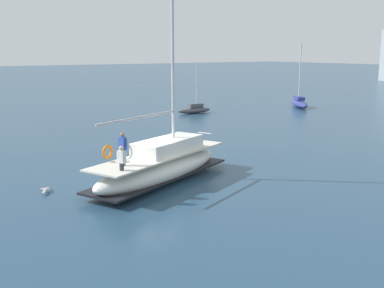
{
  "coord_description": "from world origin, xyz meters",
  "views": [
    {
      "loc": [
        20.53,
        -11.53,
        6.74
      ],
      "look_at": [
        0.09,
        2.53,
        1.8
      ],
      "focal_mm": 43.97,
      "sensor_mm": 36.0,
      "label": 1
    }
  ],
  "objects": [
    {
      "name": "main_sailboat",
      "position": [
        0.06,
        0.6,
        0.92
      ],
      "size": [
        5.9,
        9.79,
        14.25
      ],
      "color": "white",
      "rests_on": "ground"
    },
    {
      "name": "seagull",
      "position": [
        -1.45,
        -5.0,
        0.16
      ],
      "size": [
        0.92,
        0.67,
        0.17
      ],
      "color": "silver",
      "rests_on": "ground"
    },
    {
      "name": "moored_catamaran",
      "position": [
        -21.36,
        17.63,
        0.46
      ],
      "size": [
        1.26,
        4.1,
        5.64
      ],
      "color": "#4C4C51",
      "rests_on": "ground"
    },
    {
      "name": "moored_sloop_near",
      "position": [
        -18.62,
        31.14,
        0.58
      ],
      "size": [
        5.38,
        4.06,
        7.73
      ],
      "color": "navy",
      "rests_on": "ground"
    },
    {
      "name": "ground_plane",
      "position": [
        0.0,
        0.0,
        0.0
      ],
      "size": [
        400.0,
        400.0,
        0.0
      ],
      "primitive_type": "plane",
      "color": "navy"
    }
  ]
}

